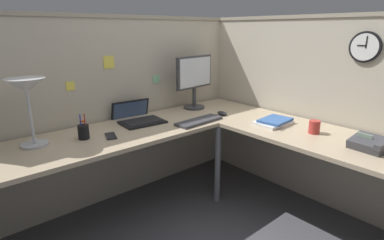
{
  "coord_description": "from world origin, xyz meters",
  "views": [
    {
      "loc": [
        -1.59,
        -1.52,
        1.47
      ],
      "look_at": [
        -0.12,
        0.17,
        0.8
      ],
      "focal_mm": 28.66,
      "sensor_mm": 36.0,
      "label": 1
    }
  ],
  "objects_px": {
    "desk_lamp_dome": "(27,91)",
    "office_phone": "(370,144)",
    "keyboard": "(199,121)",
    "computer_mouse": "(222,113)",
    "laptop": "(137,118)",
    "book_stack": "(274,122)",
    "pen_cup": "(84,132)",
    "cell_phone": "(111,136)",
    "wall_clock": "(365,47)",
    "monitor": "(194,78)",
    "coffee_mug": "(314,127)"
  },
  "relations": [
    {
      "from": "desk_lamp_dome",
      "to": "office_phone",
      "type": "bearing_deg",
      "value": -42.81
    },
    {
      "from": "keyboard",
      "to": "computer_mouse",
      "type": "xyz_separation_m",
      "value": [
        0.3,
        0.03,
        0.01
      ]
    },
    {
      "from": "office_phone",
      "to": "laptop",
      "type": "bearing_deg",
      "value": 116.81
    },
    {
      "from": "keyboard",
      "to": "book_stack",
      "type": "relative_size",
      "value": 1.44
    },
    {
      "from": "desk_lamp_dome",
      "to": "pen_cup",
      "type": "height_order",
      "value": "desk_lamp_dome"
    },
    {
      "from": "computer_mouse",
      "to": "cell_phone",
      "type": "bearing_deg",
      "value": 172.98
    },
    {
      "from": "pen_cup",
      "to": "office_phone",
      "type": "distance_m",
      "value": 1.89
    },
    {
      "from": "wall_clock",
      "to": "book_stack",
      "type": "bearing_deg",
      "value": 128.26
    },
    {
      "from": "monitor",
      "to": "book_stack",
      "type": "relative_size",
      "value": 1.68
    },
    {
      "from": "keyboard",
      "to": "coffee_mug",
      "type": "relative_size",
      "value": 4.48
    },
    {
      "from": "book_stack",
      "to": "coffee_mug",
      "type": "relative_size",
      "value": 3.1
    },
    {
      "from": "laptop",
      "to": "coffee_mug",
      "type": "bearing_deg",
      "value": -54.56
    },
    {
      "from": "pen_cup",
      "to": "cell_phone",
      "type": "xyz_separation_m",
      "value": [
        0.16,
        -0.08,
        -0.05
      ]
    },
    {
      "from": "laptop",
      "to": "desk_lamp_dome",
      "type": "xyz_separation_m",
      "value": [
        -0.81,
        -0.06,
        0.34
      ]
    },
    {
      "from": "keyboard",
      "to": "coffee_mug",
      "type": "distance_m",
      "value": 0.88
    },
    {
      "from": "desk_lamp_dome",
      "to": "pen_cup",
      "type": "distance_m",
      "value": 0.44
    },
    {
      "from": "computer_mouse",
      "to": "coffee_mug",
      "type": "distance_m",
      "value": 0.8
    },
    {
      "from": "desk_lamp_dome",
      "to": "pen_cup",
      "type": "xyz_separation_m",
      "value": [
        0.3,
        -0.09,
        -0.31
      ]
    },
    {
      "from": "laptop",
      "to": "book_stack",
      "type": "bearing_deg",
      "value": -46.43
    },
    {
      "from": "laptop",
      "to": "computer_mouse",
      "type": "relative_size",
      "value": 3.9
    },
    {
      "from": "coffee_mug",
      "to": "laptop",
      "type": "bearing_deg",
      "value": 125.44
    },
    {
      "from": "pen_cup",
      "to": "keyboard",
      "type": "bearing_deg",
      "value": -14.97
    },
    {
      "from": "computer_mouse",
      "to": "wall_clock",
      "type": "xyz_separation_m",
      "value": [
        0.48,
        -0.92,
        0.6
      ]
    },
    {
      "from": "desk_lamp_dome",
      "to": "office_phone",
      "type": "height_order",
      "value": "desk_lamp_dome"
    },
    {
      "from": "cell_phone",
      "to": "coffee_mug",
      "type": "relative_size",
      "value": 1.5
    },
    {
      "from": "book_stack",
      "to": "monitor",
      "type": "bearing_deg",
      "value": 99.73
    },
    {
      "from": "wall_clock",
      "to": "laptop",
      "type": "bearing_deg",
      "value": 131.74
    },
    {
      "from": "computer_mouse",
      "to": "cell_phone",
      "type": "xyz_separation_m",
      "value": [
        -1.01,
        0.12,
        -0.01
      ]
    },
    {
      "from": "keyboard",
      "to": "cell_phone",
      "type": "bearing_deg",
      "value": 164.3
    },
    {
      "from": "monitor",
      "to": "office_phone",
      "type": "bearing_deg",
      "value": -84.84
    },
    {
      "from": "keyboard",
      "to": "pen_cup",
      "type": "distance_m",
      "value": 0.9
    },
    {
      "from": "coffee_mug",
      "to": "desk_lamp_dome",
      "type": "bearing_deg",
      "value": 146.45
    },
    {
      "from": "monitor",
      "to": "pen_cup",
      "type": "xyz_separation_m",
      "value": [
        -1.15,
        -0.14,
        -0.24
      ]
    },
    {
      "from": "desk_lamp_dome",
      "to": "cell_phone",
      "type": "bearing_deg",
      "value": -20.15
    },
    {
      "from": "laptop",
      "to": "cell_phone",
      "type": "relative_size",
      "value": 2.82
    },
    {
      "from": "desk_lamp_dome",
      "to": "pen_cup",
      "type": "bearing_deg",
      "value": -16.2
    },
    {
      "from": "cell_phone",
      "to": "coffee_mug",
      "type": "bearing_deg",
      "value": -19.77
    },
    {
      "from": "laptop",
      "to": "desk_lamp_dome",
      "type": "bearing_deg",
      "value": -175.63
    },
    {
      "from": "cell_phone",
      "to": "book_stack",
      "type": "distance_m",
      "value": 1.27
    },
    {
      "from": "keyboard",
      "to": "coffee_mug",
      "type": "bearing_deg",
      "value": -62.73
    },
    {
      "from": "keyboard",
      "to": "cell_phone",
      "type": "height_order",
      "value": "keyboard"
    },
    {
      "from": "keyboard",
      "to": "wall_clock",
      "type": "distance_m",
      "value": 1.34
    },
    {
      "from": "pen_cup",
      "to": "book_stack",
      "type": "bearing_deg",
      "value": -27.32
    },
    {
      "from": "computer_mouse",
      "to": "desk_lamp_dome",
      "type": "xyz_separation_m",
      "value": [
        -1.47,
        0.29,
        0.35
      ]
    },
    {
      "from": "monitor",
      "to": "keyboard",
      "type": "distance_m",
      "value": 0.55
    },
    {
      "from": "cell_phone",
      "to": "office_phone",
      "type": "xyz_separation_m",
      "value": [
        1.13,
        -1.3,
        0.03
      ]
    },
    {
      "from": "computer_mouse",
      "to": "cell_phone",
      "type": "height_order",
      "value": "computer_mouse"
    },
    {
      "from": "monitor",
      "to": "desk_lamp_dome",
      "type": "distance_m",
      "value": 1.45
    },
    {
      "from": "desk_lamp_dome",
      "to": "book_stack",
      "type": "distance_m",
      "value": 1.79
    },
    {
      "from": "monitor",
      "to": "wall_clock",
      "type": "bearing_deg",
      "value": -68.4
    }
  ]
}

